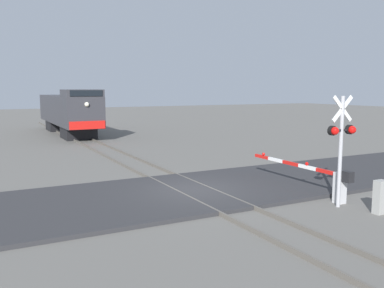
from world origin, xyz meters
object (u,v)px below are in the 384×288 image
at_px(crossing_signal, 341,139).
at_px(crossing_gate, 325,178).
at_px(locomotive, 69,111).
at_px(utility_cabinet, 380,197).

xyz_separation_m(crossing_signal, crossing_gate, (0.42, 1.08, -1.69)).
bearing_deg(locomotive, utility_cabinet, -82.15).
xyz_separation_m(locomotive, crossing_gate, (4.04, -28.27, -1.36)).
relative_size(crossing_signal, utility_cabinet, 3.45).
distance_m(locomotive, crossing_signal, 29.58).
xyz_separation_m(locomotive, utility_cabinet, (4.22, -30.60, -1.58)).
xyz_separation_m(crossing_signal, utility_cabinet, (0.59, -1.24, -1.91)).
height_order(crossing_gate, utility_cabinet, crossing_gate).
bearing_deg(utility_cabinet, crossing_signal, 115.55).
bearing_deg(crossing_signal, locomotive, 97.04).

